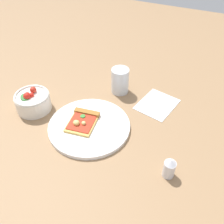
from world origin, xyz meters
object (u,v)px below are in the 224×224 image
Objects in this scene: salad_bowl at (33,101)px; soda_glass at (120,81)px; plate at (90,127)px; pizza_slice_main at (83,121)px; paper_napkin at (157,104)px; pepper_shaker at (169,168)px.

soda_glass is (-0.22, 0.25, 0.01)m from salad_bowl.
soda_glass reaches higher than plate.
plate is at bearing 82.26° from pizza_slice_main.
pepper_shaker is (0.29, 0.12, 0.03)m from paper_napkin.
plate is 0.31m from pepper_shaker.
pizza_slice_main is at bearing -104.65° from pepper_shaker.
paper_napkin is 2.27× the size of pepper_shaker.
pepper_shaker reaches higher than paper_napkin.
pepper_shaker is at bearing 74.69° from plate.
paper_napkin is at bearing 82.25° from soda_glass.
soda_glass is 0.42m from pepper_shaker.
pizza_slice_main is 0.29m from paper_napkin.
plate reaches higher than paper_napkin.
plate is at bearing -4.13° from soda_glass.
paper_napkin is (-0.21, 0.18, -0.01)m from plate.
salad_bowl is (-0.01, -0.24, 0.03)m from plate.
paper_napkin is at bearing -158.40° from pepper_shaker.
pizza_slice_main is at bearing -44.95° from paper_napkin.
salad_bowl is at bearing -91.55° from pizza_slice_main.
pizza_slice_main is 0.24m from soda_glass.
soda_glass is 1.54× the size of pepper_shaker.
paper_napkin is (-0.20, 0.41, -0.03)m from salad_bowl.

